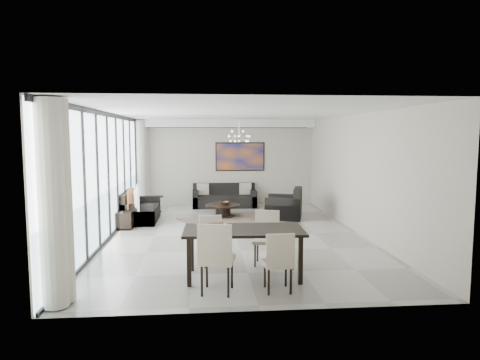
{
  "coord_description": "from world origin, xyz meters",
  "views": [
    {
      "loc": [
        -0.75,
        -10.05,
        2.38
      ],
      "look_at": [
        0.17,
        0.67,
        1.25
      ],
      "focal_mm": 32.0,
      "sensor_mm": 36.0,
      "label": 1
    }
  ],
  "objects": [
    {
      "name": "loveseat",
      "position": [
        -2.55,
        1.86,
        0.28
      ],
      "size": [
        0.92,
        1.64,
        0.82
      ],
      "color": "black",
      "rests_on": "floor"
    },
    {
      "name": "dining_chair_se",
      "position": [
        0.37,
        -3.86,
        0.53
      ],
      "size": [
        0.44,
        0.44,
        0.93
      ],
      "color": "beige",
      "rests_on": "floor"
    },
    {
      "name": "bowl_dining",
      "position": [
        -0.53,
        -3.08,
        0.87
      ],
      "size": [
        0.36,
        0.36,
        0.08
      ],
      "primitive_type": "imported",
      "rotation": [
        0.0,
        0.0,
        0.1
      ],
      "color": "brown",
      "rests_on": "dining_table"
    },
    {
      "name": "dining_chair_sw",
      "position": [
        -0.58,
        -3.86,
        0.64
      ],
      "size": [
        0.59,
        0.59,
        1.1
      ],
      "color": "beige",
      "rests_on": "floor"
    },
    {
      "name": "side_table",
      "position": [
        -2.18,
        3.29,
        0.33
      ],
      "size": [
        0.36,
        0.36,
        0.5
      ],
      "color": "black",
      "rests_on": "floor"
    },
    {
      "name": "rug",
      "position": [
        -0.01,
        1.75,
        0.01
      ],
      "size": [
        3.07,
        2.79,
        0.01
      ],
      "primitive_type": "cube",
      "rotation": [
        0.0,
        0.0,
        0.43
      ],
      "color": "black",
      "rests_on": "floor"
    },
    {
      "name": "soffit",
      "position": [
        0.0,
        4.3,
        2.77
      ],
      "size": [
        5.98,
        0.4,
        0.26
      ],
      "primitive_type": "cube",
      "color": "white",
      "rests_on": "room_shell"
    },
    {
      "name": "armchair",
      "position": [
        1.59,
        1.95,
        0.3
      ],
      "size": [
        1.23,
        1.27,
        0.88
      ],
      "color": "black",
      "rests_on": "floor"
    },
    {
      "name": "bowl_coffee",
      "position": [
        -0.13,
        2.33,
        0.4
      ],
      "size": [
        0.28,
        0.28,
        0.08
      ],
      "primitive_type": "imported",
      "rotation": [
        0.0,
        0.0,
        0.07
      ],
      "color": "brown",
      "rests_on": "coffee_table"
    },
    {
      "name": "window_wall",
      "position": [
        -2.86,
        0.0,
        1.47
      ],
      "size": [
        0.37,
        8.95,
        2.9
      ],
      "color": "silver",
      "rests_on": "floor"
    },
    {
      "name": "painting",
      "position": [
        0.5,
        4.47,
        1.65
      ],
      "size": [
        1.68,
        0.04,
        0.98
      ],
      "primitive_type": "cube",
      "color": "#CD631C",
      "rests_on": "room_shell"
    },
    {
      "name": "television",
      "position": [
        -2.6,
        1.36,
        0.74
      ],
      "size": [
        0.3,
        1.05,
        0.6
      ],
      "primitive_type": "imported",
      "rotation": [
        0.0,
        0.0,
        1.73
      ],
      "color": "gray",
      "rests_on": "tv_console"
    },
    {
      "name": "sofa_main",
      "position": [
        -0.06,
        4.07,
        0.26
      ],
      "size": [
        2.1,
        0.86,
        0.76
      ],
      "color": "black",
      "rests_on": "floor"
    },
    {
      "name": "coffee_table",
      "position": [
        -0.19,
        2.31,
        0.2
      ],
      "size": [
        1.03,
        1.03,
        0.36
      ],
      "color": "black",
      "rests_on": "floor"
    },
    {
      "name": "dining_table",
      "position": [
        -0.09,
        -3.1,
        0.75
      ],
      "size": [
        2.02,
        1.06,
        0.83
      ],
      "color": "black",
      "rests_on": "floor"
    },
    {
      "name": "room_shell",
      "position": [
        0.46,
        0.0,
        1.45
      ],
      "size": [
        6.0,
        9.0,
        2.9
      ],
      "color": "#A8A39B",
      "rests_on": "ground"
    },
    {
      "name": "chandelier",
      "position": [
        0.3,
        2.5,
        2.35
      ],
      "size": [
        0.66,
        0.66,
        0.71
      ],
      "color": "silver",
      "rests_on": "room_shell"
    },
    {
      "name": "tv_console",
      "position": [
        -2.76,
        1.35,
        0.22
      ],
      "size": [
        0.4,
        1.41,
        0.44
      ],
      "primitive_type": "cube",
      "color": "black",
      "rests_on": "floor"
    },
    {
      "name": "dining_chair_ne",
      "position": [
        0.41,
        -2.34,
        0.57
      ],
      "size": [
        0.55,
        0.55,
        0.98
      ],
      "color": "beige",
      "rests_on": "floor"
    },
    {
      "name": "dining_chair_nw",
      "position": [
        -0.61,
        -2.28,
        0.51
      ],
      "size": [
        0.47,
        0.47,
        0.89
      ],
      "color": "beige",
      "rests_on": "floor"
    }
  ]
}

